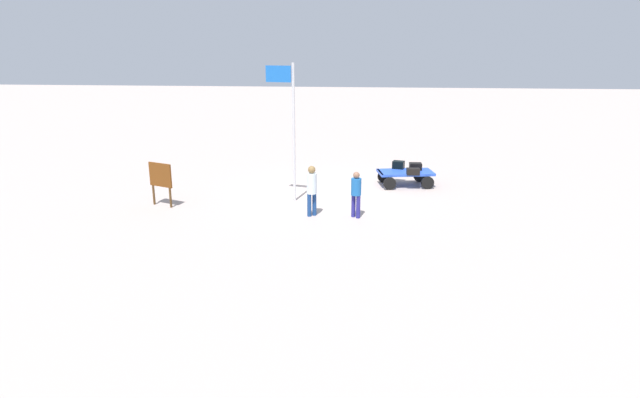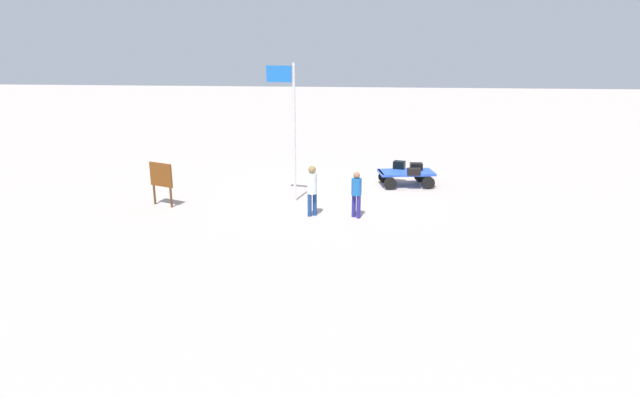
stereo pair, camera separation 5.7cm
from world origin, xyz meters
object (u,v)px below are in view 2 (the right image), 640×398
object	(u,v)px
suitcase_tan	(416,166)
signboard	(161,178)
suitcase_maroon	(399,165)
worker_trailing	(312,187)
luggage_cart	(406,175)
suitcase_dark	(414,172)
worker_lead	(356,191)
flagpole	(291,120)

from	to	relation	value
suitcase_tan	signboard	bearing A→B (deg)	24.78
suitcase_maroon	suitcase_tan	size ratio (longest dim) A/B	1.05
suitcase_maroon	suitcase_tan	xyz separation A→B (m)	(-0.69, 0.16, -0.02)
suitcase_tan	signboard	distance (m)	10.05
suitcase_tan	signboard	xyz separation A→B (m)	(9.12, 4.21, 0.27)
suitcase_tan	worker_trailing	distance (m)	6.05
luggage_cart	signboard	bearing A→B (deg)	24.08
suitcase_dark	worker_lead	bearing A→B (deg)	61.81
luggage_cart	worker_trailing	world-z (taller)	worker_trailing
luggage_cart	suitcase_tan	size ratio (longest dim) A/B	4.62
suitcase_dark	signboard	bearing A→B (deg)	20.20
worker_trailing	suitcase_dark	bearing A→B (deg)	-132.53
worker_lead	worker_trailing	xyz separation A→B (m)	(1.47, -0.02, 0.10)
luggage_cart	signboard	world-z (taller)	signboard
luggage_cart	suitcase_tan	world-z (taller)	suitcase_tan
suitcase_tan	suitcase_dark	world-z (taller)	suitcase_tan
suitcase_tan	worker_lead	bearing A→B (deg)	65.06
luggage_cart	suitcase_dark	distance (m)	0.70
suitcase_dark	worker_trailing	size ratio (longest dim) A/B	0.31
worker_lead	suitcase_tan	bearing A→B (deg)	-114.94
flagpole	signboard	distance (m)	5.00
worker_lead	signboard	distance (m)	6.92
signboard	luggage_cart	bearing A→B (deg)	-155.92
suitcase_tan	signboard	world-z (taller)	signboard
luggage_cart	worker_lead	distance (m)	4.83
worker_trailing	signboard	xyz separation A→B (m)	(5.43, -0.57, 0.02)
luggage_cart	suitcase_dark	size ratio (longest dim) A/B	4.51
worker_lead	flagpole	world-z (taller)	flagpole
luggage_cart	flagpole	size ratio (longest dim) A/B	0.48
suitcase_maroon	worker_trailing	world-z (taller)	worker_trailing
worker_trailing	flagpole	distance (m)	2.82
signboard	flagpole	bearing A→B (deg)	-165.14
worker_lead	signboard	world-z (taller)	signboard
suitcase_maroon	signboard	world-z (taller)	signboard
suitcase_dark	flagpole	bearing A→B (deg)	25.11
worker_trailing	signboard	bearing A→B (deg)	-5.96
flagpole	suitcase_dark	bearing A→B (deg)	-154.89
suitcase_tan	flagpole	size ratio (longest dim) A/B	0.10
worker_trailing	flagpole	xyz separation A→B (m)	(0.98, -1.75, 1.98)
flagpole	suitcase_tan	bearing A→B (deg)	-147.04
suitcase_tan	flagpole	distance (m)	6.00
suitcase_maroon	worker_trailing	distance (m)	5.79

